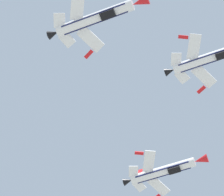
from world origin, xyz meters
name	(u,v)px	position (x,y,z in m)	size (l,w,h in m)	color
fighter_jet_lead	(211,57)	(9.11, 46.79, 76.11)	(15.96, 10.18, 4.70)	white
fighter_jet_left_wing	(164,171)	(-2.76, 65.90, 72.52)	(15.96, 10.25, 4.61)	white
fighter_jet_right_wing	(97,18)	(-6.37, 33.44, 72.25)	(15.96, 10.21, 4.67)	white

